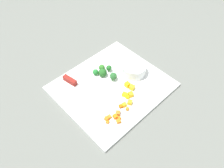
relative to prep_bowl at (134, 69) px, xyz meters
name	(u,v)px	position (x,y,z in m)	size (l,w,h in m)	color
ground_plane	(112,87)	(-0.12, 0.01, -0.03)	(4.00, 4.00, 0.00)	slate
cutting_board	(112,86)	(-0.12, 0.01, -0.03)	(0.44, 0.39, 0.01)	white
prep_bowl	(134,69)	(0.00, 0.00, 0.00)	(0.11, 0.11, 0.05)	white
chef_knife	(83,89)	(-0.23, 0.08, -0.01)	(0.08, 0.35, 0.02)	silver
carrot_dice_0	(127,109)	(-0.17, -0.12, -0.02)	(0.01, 0.01, 0.01)	orange
carrot_dice_1	(118,121)	(-0.23, -0.13, -0.02)	(0.02, 0.02, 0.01)	orange
carrot_dice_2	(118,113)	(-0.21, -0.11, -0.02)	(0.02, 0.02, 0.01)	orange
carrot_dice_3	(109,117)	(-0.24, -0.10, -0.02)	(0.01, 0.01, 0.01)	orange
carrot_dice_4	(121,106)	(-0.18, -0.09, -0.02)	(0.01, 0.01, 0.01)	orange
carrot_dice_5	(107,122)	(-0.26, -0.11, -0.02)	(0.01, 0.01, 0.01)	orange
carrot_dice_6	(107,119)	(-0.25, -0.10, -0.02)	(0.01, 0.01, 0.01)	orange
carrot_dice_7	(125,104)	(-0.16, -0.10, -0.02)	(0.01, 0.01, 0.01)	orange
carrot_dice_8	(119,118)	(-0.22, -0.13, -0.02)	(0.01, 0.01, 0.01)	orange
carrot_dice_9	(115,116)	(-0.22, -0.11, -0.02)	(0.02, 0.02, 0.01)	orange
pepper_dice_0	(131,94)	(-0.11, -0.08, -0.01)	(0.02, 0.02, 0.02)	yellow
pepper_dice_1	(124,105)	(-0.16, -0.10, -0.02)	(0.02, 0.01, 0.02)	yellow
pepper_dice_2	(130,102)	(-0.14, -0.10, -0.01)	(0.02, 0.02, 0.02)	yellow
pepper_dice_3	(125,95)	(-0.12, -0.06, -0.02)	(0.02, 0.02, 0.01)	yellow
pepper_dice_4	(128,96)	(-0.12, -0.08, -0.02)	(0.01, 0.01, 0.01)	yellow
pepper_dice_5	(127,85)	(-0.08, -0.04, -0.01)	(0.02, 0.02, 0.02)	yellow
pepper_dice_6	(132,87)	(-0.08, -0.06, -0.01)	(0.02, 0.02, 0.02)	yellow
broccoli_floret_0	(103,73)	(-0.11, 0.08, 0.00)	(0.04, 0.04, 0.04)	#92B164
broccoli_floret_1	(96,72)	(-0.13, 0.11, -0.01)	(0.03, 0.03, 0.03)	#92B96A
broccoli_floret_2	(113,76)	(-0.09, 0.03, 0.00)	(0.03, 0.03, 0.04)	#81AD59
broccoli_floret_3	(109,68)	(-0.07, 0.08, -0.01)	(0.02, 0.02, 0.03)	#8DB26B
broccoli_floret_4	(102,68)	(-0.09, 0.11, 0.00)	(0.03, 0.03, 0.03)	#84AE54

